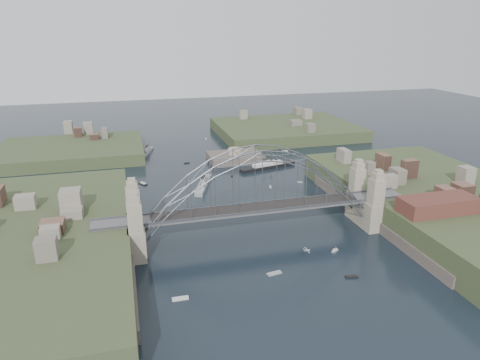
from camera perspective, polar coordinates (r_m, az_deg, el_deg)
name	(u,v)px	position (r m, az deg, el deg)	size (l,w,h in m)	color
ground	(258,236)	(117.44, 2.33, -7.42)	(500.00, 500.00, 0.00)	black
bridge	(258,194)	(112.45, 2.41, -1.80)	(84.00, 13.80, 24.60)	#565558
shore_west	(24,258)	(114.86, -26.49, -9.15)	(50.50, 90.00, 12.00)	#354124
shore_east	(440,208)	(143.37, 24.80, -3.34)	(50.50, 90.00, 12.00)	#354124
headland_nw	(72,155)	(203.10, -21.18, 3.03)	(60.00, 45.00, 9.00)	#354124
headland_ne	(286,133)	(231.33, 6.01, 6.16)	(70.00, 55.00, 9.50)	#354124
fort_island	(235,162)	(183.40, -0.65, 2.44)	(22.00, 16.00, 9.40)	#4E443E
wharf_shed	(438,205)	(122.46, 24.57, -2.98)	(20.00, 8.00, 4.00)	#592D26
finger_pier	(455,266)	(113.71, 26.37, -10.14)	(4.00, 22.00, 1.40)	#565558
naval_cruiser_near	(203,184)	(153.35, -4.83, -0.54)	(9.51, 20.02, 6.10)	#9A9FA3
naval_cruiser_far	(147,152)	(198.89, -12.09, 3.68)	(6.59, 14.80, 5.03)	#9A9FA3
ocean_liner	(268,166)	(173.25, 3.64, 1.82)	(24.35, 9.01, 5.96)	black
aeroplane	(306,250)	(97.92, 8.72, -9.09)	(1.43, 2.72, 0.40)	#B4B7BC
small_boat_a	(177,216)	(130.75, -8.27, -4.65)	(2.28, 0.82, 0.45)	silver
small_boat_b	(270,187)	(152.50, 4.01, -0.90)	(0.92, 1.88, 1.43)	silver
small_boat_c	(274,274)	(101.01, 4.52, -12.14)	(3.58, 1.67, 0.45)	silver
small_boat_d	(300,182)	(158.51, 7.87, -0.30)	(2.08, 1.41, 0.45)	silver
small_boat_e	(143,184)	(159.05, -12.60, -0.47)	(3.01, 3.91, 1.43)	silver
small_boat_f	(232,176)	(163.91, -1.07, 0.55)	(1.18, 1.53, 0.45)	silver
small_boat_g	(352,277)	(102.60, 14.45, -12.22)	(2.99, 1.40, 0.45)	silver
small_boat_h	(187,163)	(181.03, -7.00, 2.23)	(2.30, 1.04, 0.45)	silver
small_boat_i	(336,202)	(143.07, 12.52, -2.78)	(2.29, 2.38, 0.45)	silver
small_boat_j	(180,299)	(93.36, -7.84, -15.18)	(3.41, 1.20, 0.45)	silver
small_boat_k	(206,139)	(220.20, -4.47, 5.41)	(1.25, 2.20, 1.43)	silver
small_boat_l	(113,213)	(135.08, -16.37, -4.12)	(2.27, 1.03, 2.38)	silver
small_boat_m	(335,250)	(112.34, 12.37, -9.03)	(2.17, 1.60, 1.43)	silver
small_boat_n	(285,151)	(199.10, 5.96, 3.84)	(2.44, 2.52, 0.45)	silver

